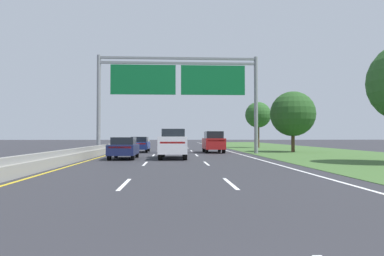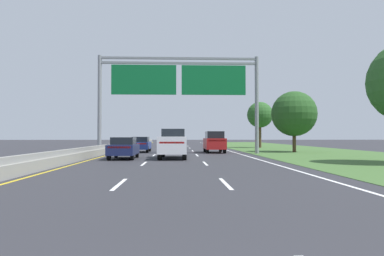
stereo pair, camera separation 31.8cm
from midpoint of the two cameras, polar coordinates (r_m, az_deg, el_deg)
name	(u,v)px [view 1 (the left image)]	position (r m, az deg, el deg)	size (l,w,h in m)	color
ground_plane	(175,152)	(36.95, -3.03, -3.86)	(220.00, 220.00, 0.00)	#2B2B30
lane_striping	(175,152)	(36.49, -3.03, -3.89)	(11.96, 106.00, 0.01)	white
grass_verge_right	(306,151)	(39.49, 17.70, -3.62)	(14.00, 110.00, 0.02)	#3D602D
median_barrier_concrete	(111,149)	(37.52, -13.18, -3.25)	(0.60, 110.00, 0.85)	gray
overhead_sign_gantry	(178,84)	(33.30, -2.50, 7.09)	(15.06, 0.42, 9.17)	gray
pickup_truck_white	(173,144)	(26.41, -3.39, -2.57)	(2.10, 5.44, 2.20)	silver
car_blue_left_lane_sedan	(140,144)	(36.88, -8.64, -2.58)	(1.84, 4.41, 1.57)	navy
car_red_right_lane_suv	(213,142)	(35.41, 3.20, -2.20)	(1.91, 4.70, 2.11)	maroon
car_navy_left_lane_sedan	(124,148)	(26.24, -11.23, -3.12)	(1.83, 4.41, 1.57)	#161E47
roadside_tree_mid	(293,114)	(37.86, 15.69, 2.21)	(4.62, 4.62, 6.26)	#4C3823
roadside_tree_far	(258,115)	(50.37, 10.41, 2.07)	(3.60, 3.60, 6.41)	#4C3823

